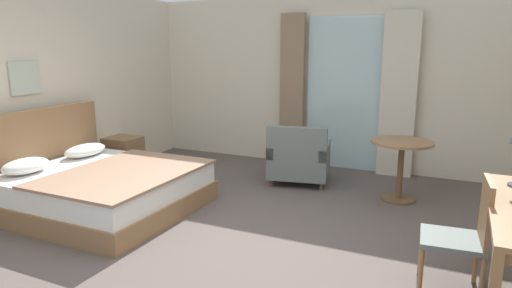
{
  "coord_description": "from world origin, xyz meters",
  "views": [
    {
      "loc": [
        1.91,
        -3.25,
        1.84
      ],
      "look_at": [
        0.06,
        0.74,
        0.87
      ],
      "focal_mm": 31.48,
      "sensor_mm": 36.0,
      "label": 1
    }
  ],
  "objects_px": {
    "nightstand": "(124,154)",
    "armchair_by_window": "(299,159)",
    "bed": "(99,186)",
    "round_cafe_table": "(401,156)",
    "desk_chair": "(465,232)",
    "framed_picture": "(25,78)"
  },
  "relations": [
    {
      "from": "nightstand",
      "to": "armchair_by_window",
      "type": "height_order",
      "value": "armchair_by_window"
    },
    {
      "from": "bed",
      "to": "round_cafe_table",
      "type": "xyz_separation_m",
      "value": [
        3.08,
        1.75,
        0.28
      ]
    },
    {
      "from": "armchair_by_window",
      "to": "round_cafe_table",
      "type": "bearing_deg",
      "value": -6.9
    },
    {
      "from": "armchair_by_window",
      "to": "round_cafe_table",
      "type": "xyz_separation_m",
      "value": [
        1.34,
        -0.16,
        0.22
      ]
    },
    {
      "from": "armchair_by_window",
      "to": "desk_chair",
      "type": "bearing_deg",
      "value": -45.99
    },
    {
      "from": "bed",
      "to": "armchair_by_window",
      "type": "bearing_deg",
      "value": 47.63
    },
    {
      "from": "armchair_by_window",
      "to": "framed_picture",
      "type": "bearing_deg",
      "value": -145.37
    },
    {
      "from": "framed_picture",
      "to": "desk_chair",
      "type": "bearing_deg",
      "value": -2.56
    },
    {
      "from": "nightstand",
      "to": "framed_picture",
      "type": "height_order",
      "value": "framed_picture"
    },
    {
      "from": "desk_chair",
      "to": "framed_picture",
      "type": "xyz_separation_m",
      "value": [
        -4.82,
        0.22,
        0.97
      ]
    },
    {
      "from": "armchair_by_window",
      "to": "bed",
      "type": "bearing_deg",
      "value": -132.37
    },
    {
      "from": "armchair_by_window",
      "to": "framed_picture",
      "type": "height_order",
      "value": "framed_picture"
    },
    {
      "from": "bed",
      "to": "framed_picture",
      "type": "height_order",
      "value": "framed_picture"
    },
    {
      "from": "round_cafe_table",
      "to": "framed_picture",
      "type": "relative_size",
      "value": 1.85
    },
    {
      "from": "round_cafe_table",
      "to": "armchair_by_window",
      "type": "bearing_deg",
      "value": 173.1
    },
    {
      "from": "nightstand",
      "to": "armchair_by_window",
      "type": "bearing_deg",
      "value": 12.42
    },
    {
      "from": "nightstand",
      "to": "round_cafe_table",
      "type": "relative_size",
      "value": 0.71
    },
    {
      "from": "bed",
      "to": "framed_picture",
      "type": "distance_m",
      "value": 1.57
    },
    {
      "from": "desk_chair",
      "to": "nightstand",
      "type": "bearing_deg",
      "value": 161.24
    },
    {
      "from": "bed",
      "to": "nightstand",
      "type": "xyz_separation_m",
      "value": [
        -0.81,
        1.35,
        -0.01
      ]
    },
    {
      "from": "bed",
      "to": "armchair_by_window",
      "type": "xyz_separation_m",
      "value": [
        1.74,
        1.91,
        0.06
      ]
    },
    {
      "from": "nightstand",
      "to": "framed_picture",
      "type": "bearing_deg",
      "value": -99.06
    }
  ]
}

